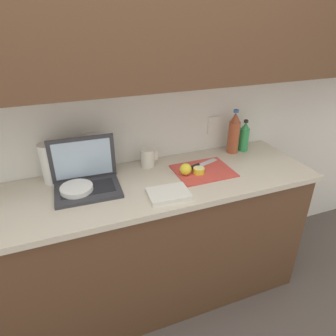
{
  "coord_description": "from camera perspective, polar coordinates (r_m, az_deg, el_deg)",
  "views": [
    {
      "loc": [
        -0.35,
        -1.43,
        1.78
      ],
      "look_at": [
        0.19,
        -0.01,
        0.99
      ],
      "focal_mm": 32.0,
      "sensor_mm": 36.0,
      "label": 1
    }
  ],
  "objects": [
    {
      "name": "knife",
      "position": [
        1.88,
        5.35,
        0.38
      ],
      "size": [
        0.26,
        0.11,
        0.02
      ],
      "rotation": [
        0.0,
        0.0,
        0.33
      ],
      "color": "silver",
      "rests_on": "cutting_board"
    },
    {
      "name": "ground_plane",
      "position": [
        2.31,
        -4.99,
        -23.04
      ],
      "size": [
        12.0,
        12.0,
        0.0
      ],
      "primitive_type": "plane",
      "color": "#564C47",
      "rests_on": "ground"
    },
    {
      "name": "lemon_whole_beside",
      "position": [
        1.78,
        3.44,
        -0.28
      ],
      "size": [
        0.07,
        0.07,
        0.07
      ],
      "color": "yellow",
      "rests_on": "cutting_board"
    },
    {
      "name": "wall_back",
      "position": [
        1.72,
        -9.54,
        19.67
      ],
      "size": [
        5.2,
        0.38,
        2.6
      ],
      "color": "white",
      "rests_on": "ground_plane"
    },
    {
      "name": "counter_unit",
      "position": [
        1.97,
        -6.19,
        -14.46
      ],
      "size": [
        2.18,
        0.61,
        0.91
      ],
      "color": "brown",
      "rests_on": "ground_plane"
    },
    {
      "name": "cutting_board",
      "position": [
        1.86,
        6.72,
        -0.53
      ],
      "size": [
        0.35,
        0.28,
        0.01
      ],
      "primitive_type": "cube",
      "color": "#D1473D",
      "rests_on": "counter_unit"
    },
    {
      "name": "bowl_white",
      "position": [
        1.69,
        -16.96,
        -4.06
      ],
      "size": [
        0.17,
        0.17,
        0.05
      ],
      "color": "white",
      "rests_on": "counter_unit"
    },
    {
      "name": "dish_towel",
      "position": [
        1.6,
        0.09,
        -4.9
      ],
      "size": [
        0.23,
        0.17,
        0.02
      ],
      "primitive_type": "cube",
      "rotation": [
        0.0,
        0.0,
        -0.06
      ],
      "color": "silver",
      "rests_on": "counter_unit"
    },
    {
      "name": "lemon_half_cut",
      "position": [
        1.81,
        5.9,
        -0.46
      ],
      "size": [
        0.07,
        0.07,
        0.04
      ],
      "color": "yellow",
      "rests_on": "cutting_board"
    },
    {
      "name": "bottle_green_soda",
      "position": [
        2.1,
        12.43,
        6.48
      ],
      "size": [
        0.08,
        0.08,
        0.3
      ],
      "color": "#A34C2D",
      "rests_on": "counter_unit"
    },
    {
      "name": "measuring_cup",
      "position": [
        1.9,
        -3.89,
        2.01
      ],
      "size": [
        0.11,
        0.09,
        0.11
      ],
      "color": "silver",
      "rests_on": "counter_unit"
    },
    {
      "name": "bottle_oil_tall",
      "position": [
        2.17,
        14.31,
        5.77
      ],
      "size": [
        0.07,
        0.07,
        0.22
      ],
      "color": "#2D934C",
      "rests_on": "counter_unit"
    },
    {
      "name": "paper_towel_roll",
      "position": [
        1.82,
        -21.27,
        0.94
      ],
      "size": [
        0.12,
        0.12,
        0.23
      ],
      "color": "white",
      "rests_on": "counter_unit"
    },
    {
      "name": "laptop",
      "position": [
        1.71,
        -15.38,
        -1.69
      ],
      "size": [
        0.36,
        0.27,
        0.27
      ],
      "rotation": [
        0.0,
        0.0,
        -0.03
      ],
      "color": "#333338",
      "rests_on": "counter_unit"
    }
  ]
}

